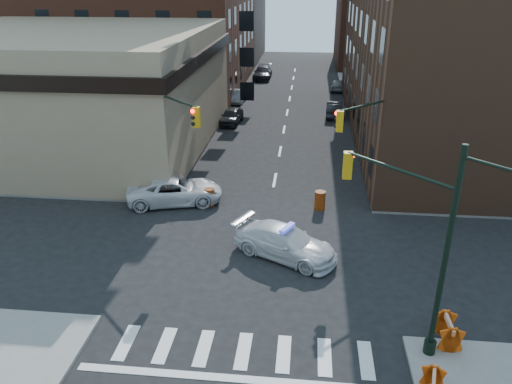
% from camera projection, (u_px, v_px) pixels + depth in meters
% --- Properties ---
extents(ground, '(140.00, 140.00, 0.00)m').
position_uv_depth(ground, '(261.00, 256.00, 24.74)').
color(ground, black).
rests_on(ground, ground).
extents(sidewalk_nw, '(34.00, 54.50, 0.15)m').
position_uv_depth(sidewalk_nw, '(87.00, 96.00, 56.70)').
color(sidewalk_nw, gray).
rests_on(sidewalk_nw, ground).
extents(sidewalk_ne, '(34.00, 54.50, 0.15)m').
position_uv_depth(sidewalk_ne, '(508.00, 106.00, 52.33)').
color(sidewalk_ne, gray).
rests_on(sidewalk_ne, ground).
extents(bank_building, '(22.00, 22.00, 9.00)m').
position_uv_depth(bank_building, '(68.00, 88.00, 39.56)').
color(bank_building, '#957C62').
rests_on(bank_building, ground).
extents(commercial_row_ne, '(14.00, 34.00, 14.00)m').
position_uv_depth(commercial_row_ne, '(444.00, 51.00, 41.16)').
color(commercial_row_ne, '#543221').
rests_on(commercial_row_ne, ground).
extents(filler_nw, '(20.00, 18.00, 16.00)m').
position_uv_depth(filler_nw, '(198.00, 6.00, 79.47)').
color(filler_nw, brown).
rests_on(filler_nw, ground).
extents(filler_ne, '(16.00, 16.00, 12.00)m').
position_uv_depth(filler_ne, '(392.00, 24.00, 73.78)').
color(filler_ne, '#5A2B1C').
rests_on(filler_ne, ground).
extents(signal_pole_se, '(5.40, 5.27, 8.00)m').
position_uv_depth(signal_pole_se, '(419.00, 234.00, 17.28)').
color(signal_pole_se, black).
rests_on(signal_pole_se, sidewalk_se).
extents(signal_pole_nw, '(3.58, 3.67, 8.00)m').
position_uv_depth(signal_pole_nw, '(168.00, 137.00, 28.40)').
color(signal_pole_nw, black).
rests_on(signal_pole_nw, sidewalk_nw).
extents(signal_pole_ne, '(3.67, 3.58, 8.00)m').
position_uv_depth(signal_pole_ne, '(376.00, 143.00, 27.30)').
color(signal_pole_ne, black).
rests_on(signal_pole_ne, sidewalk_ne).
extents(tree_ne_near, '(3.00, 3.00, 4.85)m').
position_uv_depth(tree_ne_near, '(368.00, 83.00, 46.28)').
color(tree_ne_near, black).
rests_on(tree_ne_near, sidewalk_ne).
extents(tree_ne_far, '(3.00, 3.00, 4.85)m').
position_uv_depth(tree_ne_far, '(360.00, 68.00, 53.56)').
color(tree_ne_far, black).
rests_on(tree_ne_far, sidewalk_ne).
extents(police_car, '(5.71, 4.35, 1.54)m').
position_uv_depth(police_car, '(285.00, 242.00, 24.47)').
color(police_car, silver).
rests_on(police_car, ground).
extents(pickup, '(6.19, 3.99, 1.59)m').
position_uv_depth(pickup, '(175.00, 190.00, 30.25)').
color(pickup, silver).
rests_on(pickup, ground).
extents(parked_car_wnear, '(2.03, 4.31, 1.43)m').
position_uv_depth(parked_car_wnear, '(231.00, 116.00, 46.30)').
color(parked_car_wnear, black).
rests_on(parked_car_wnear, ground).
extents(parked_car_wfar, '(1.69, 4.02, 1.29)m').
position_uv_depth(parked_car_wfar, '(238.00, 96.00, 54.02)').
color(parked_car_wfar, gray).
rests_on(parked_car_wfar, ground).
extents(parked_car_wdeep, '(2.27, 5.51, 1.60)m').
position_uv_depth(parked_car_wdeep, '(263.00, 73.00, 65.82)').
color(parked_car_wdeep, black).
rests_on(parked_car_wdeep, ground).
extents(parked_car_enear, '(1.84, 4.60, 1.49)m').
position_uv_depth(parked_car_enear, '(335.00, 109.00, 48.67)').
color(parked_car_enear, black).
rests_on(parked_car_enear, ground).
extents(parked_car_efar, '(1.94, 4.00, 1.32)m').
position_uv_depth(parked_car_efar, '(338.00, 85.00, 59.37)').
color(parked_car_efar, gray).
rests_on(parked_car_efar, ground).
extents(pedestrian_a, '(0.61, 0.42, 1.62)m').
position_uv_depth(pedestrian_a, '(102.00, 177.00, 31.83)').
color(pedestrian_a, black).
rests_on(pedestrian_a, sidewalk_nw).
extents(pedestrian_b, '(0.82, 0.64, 1.68)m').
position_uv_depth(pedestrian_b, '(119.00, 180.00, 31.32)').
color(pedestrian_b, black).
rests_on(pedestrian_b, sidewalk_nw).
extents(pedestrian_c, '(0.91, 0.99, 1.63)m').
position_uv_depth(pedestrian_c, '(120.00, 165.00, 33.76)').
color(pedestrian_c, '#212532').
rests_on(pedestrian_c, sidewalk_nw).
extents(barrel_road, '(0.78, 0.78, 1.13)m').
position_uv_depth(barrel_road, '(320.00, 200.00, 29.48)').
color(barrel_road, '#C55409').
rests_on(barrel_road, ground).
extents(barrel_bank, '(0.80, 0.80, 1.09)m').
position_uv_depth(barrel_bank, '(210.00, 197.00, 29.96)').
color(barrel_bank, '#F2530B').
rests_on(barrel_bank, ground).
extents(barricade_se_a, '(0.71, 1.38, 1.03)m').
position_uv_depth(barricade_se_a, '(447.00, 331.00, 18.57)').
color(barricade_se_a, '#C14009').
rests_on(barricade_se_a, sidewalk_se).
extents(barricade_nw_a, '(1.11, 0.59, 0.82)m').
position_uv_depth(barricade_nw_a, '(152.00, 184.00, 31.85)').
color(barricade_nw_a, '#DA440A').
rests_on(barricade_nw_a, sidewalk_nw).
extents(barricade_nw_b, '(1.20, 0.72, 0.84)m').
position_uv_depth(barricade_nw_b, '(92.00, 176.00, 32.93)').
color(barricade_nw_b, red).
rests_on(barricade_nw_b, sidewalk_nw).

